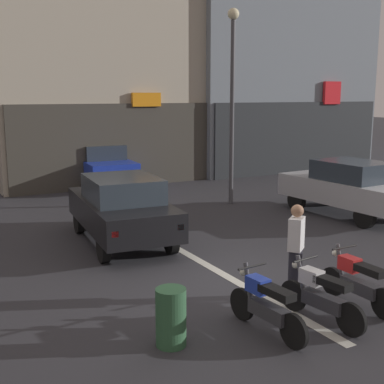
{
  "coord_description": "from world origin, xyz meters",
  "views": [
    {
      "loc": [
        -5.26,
        -7.83,
        3.54
      ],
      "look_at": [
        0.16,
        2.0,
        1.4
      ],
      "focal_mm": 48.03,
      "sensor_mm": 36.0,
      "label": 1
    }
  ],
  "objects_px": {
    "street_lamp": "(232,86)",
    "motorcycle_blue_row_leftmost": "(266,304)",
    "motorcycle_red_row_centre": "(357,281)",
    "car_black_crossing_near": "(122,207)",
    "car_silver_parked_kerbside": "(349,186)",
    "motorcycle_white_row_left_mid": "(320,295)",
    "car_blue_down_street": "(101,163)",
    "person_by_motorcycles": "(296,250)",
    "trash_bin": "(171,317)"
  },
  "relations": [
    {
      "from": "car_black_crossing_near",
      "to": "street_lamp",
      "type": "xyz_separation_m",
      "value": [
        4.78,
        2.54,
        2.91
      ]
    },
    {
      "from": "motorcycle_white_row_left_mid",
      "to": "car_blue_down_street",
      "type": "bearing_deg",
      "value": 85.37
    },
    {
      "from": "motorcycle_blue_row_leftmost",
      "to": "motorcycle_white_row_left_mid",
      "type": "relative_size",
      "value": 1.0
    },
    {
      "from": "person_by_motorcycles",
      "to": "street_lamp",
      "type": "bearing_deg",
      "value": 65.1
    },
    {
      "from": "motorcycle_red_row_centre",
      "to": "car_black_crossing_near",
      "type": "bearing_deg",
      "value": 110.81
    },
    {
      "from": "car_blue_down_street",
      "to": "street_lamp",
      "type": "distance_m",
      "value": 6.57
    },
    {
      "from": "street_lamp",
      "to": "motorcycle_red_row_centre",
      "type": "bearing_deg",
      "value": -108.6
    },
    {
      "from": "motorcycle_white_row_left_mid",
      "to": "trash_bin",
      "type": "relative_size",
      "value": 1.96
    },
    {
      "from": "motorcycle_red_row_centre",
      "to": "person_by_motorcycles",
      "type": "xyz_separation_m",
      "value": [
        -0.62,
        0.86,
        0.4
      ]
    },
    {
      "from": "car_silver_parked_kerbside",
      "to": "street_lamp",
      "type": "height_order",
      "value": "street_lamp"
    },
    {
      "from": "motorcycle_white_row_left_mid",
      "to": "motorcycle_red_row_centre",
      "type": "xyz_separation_m",
      "value": [
        0.97,
        0.16,
        0.0
      ]
    },
    {
      "from": "trash_bin",
      "to": "person_by_motorcycles",
      "type": "bearing_deg",
      "value": 11.72
    },
    {
      "from": "car_blue_down_street",
      "to": "motorcycle_blue_row_leftmost",
      "type": "xyz_separation_m",
      "value": [
        -2.06,
        -13.36,
        -0.43
      ]
    },
    {
      "from": "motorcycle_red_row_centre",
      "to": "motorcycle_blue_row_leftmost",
      "type": "bearing_deg",
      "value": -178.64
    },
    {
      "from": "motorcycle_red_row_centre",
      "to": "street_lamp",
      "type": "bearing_deg",
      "value": 71.4
    },
    {
      "from": "trash_bin",
      "to": "car_black_crossing_near",
      "type": "bearing_deg",
      "value": 76.15
    },
    {
      "from": "car_blue_down_street",
      "to": "street_lamp",
      "type": "xyz_separation_m",
      "value": [
        2.58,
        -5.3,
        2.91
      ]
    },
    {
      "from": "motorcycle_white_row_left_mid",
      "to": "car_black_crossing_near",
      "type": "bearing_deg",
      "value": 101.13
    },
    {
      "from": "car_silver_parked_kerbside",
      "to": "motorcycle_red_row_centre",
      "type": "xyz_separation_m",
      "value": [
        -4.81,
        -4.94,
        -0.43
      ]
    },
    {
      "from": "motorcycle_white_row_left_mid",
      "to": "street_lamp",
      "type": "bearing_deg",
      "value": 65.83
    },
    {
      "from": "car_silver_parked_kerbside",
      "to": "motorcycle_blue_row_leftmost",
      "type": "distance_m",
      "value": 8.4
    },
    {
      "from": "car_silver_parked_kerbside",
      "to": "trash_bin",
      "type": "distance_m",
      "value": 9.41
    },
    {
      "from": "car_black_crossing_near",
      "to": "motorcycle_white_row_left_mid",
      "type": "distance_m",
      "value": 5.76
    },
    {
      "from": "car_silver_parked_kerbside",
      "to": "car_blue_down_street",
      "type": "xyz_separation_m",
      "value": [
        -4.69,
        8.37,
        0.0
      ]
    },
    {
      "from": "car_silver_parked_kerbside",
      "to": "motorcycle_red_row_centre",
      "type": "distance_m",
      "value": 6.91
    },
    {
      "from": "person_by_motorcycles",
      "to": "car_blue_down_street",
      "type": "bearing_deg",
      "value": 86.59
    },
    {
      "from": "motorcycle_white_row_left_mid",
      "to": "motorcycle_blue_row_leftmost",
      "type": "bearing_deg",
      "value": 173.21
    },
    {
      "from": "car_black_crossing_near",
      "to": "motorcycle_blue_row_leftmost",
      "type": "distance_m",
      "value": 5.54
    },
    {
      "from": "street_lamp",
      "to": "motorcycle_blue_row_leftmost",
      "type": "height_order",
      "value": "street_lamp"
    },
    {
      "from": "trash_bin",
      "to": "car_blue_down_street",
      "type": "bearing_deg",
      "value": 75.04
    },
    {
      "from": "car_silver_parked_kerbside",
      "to": "motorcycle_blue_row_leftmost",
      "type": "relative_size",
      "value": 2.51
    },
    {
      "from": "trash_bin",
      "to": "motorcycle_red_row_centre",
      "type": "bearing_deg",
      "value": -5.02
    },
    {
      "from": "car_black_crossing_near",
      "to": "motorcycle_blue_row_leftmost",
      "type": "bearing_deg",
      "value": -88.55
    },
    {
      "from": "car_silver_parked_kerbside",
      "to": "car_blue_down_street",
      "type": "distance_m",
      "value": 9.6
    },
    {
      "from": "car_blue_down_street",
      "to": "motorcycle_red_row_centre",
      "type": "relative_size",
      "value": 2.52
    },
    {
      "from": "car_blue_down_street",
      "to": "motorcycle_red_row_centre",
      "type": "bearing_deg",
      "value": -90.52
    },
    {
      "from": "motorcycle_blue_row_leftmost",
      "to": "motorcycle_white_row_left_mid",
      "type": "xyz_separation_m",
      "value": [
        0.97,
        -0.12,
        0.0
      ]
    },
    {
      "from": "car_black_crossing_near",
      "to": "street_lamp",
      "type": "distance_m",
      "value": 6.14
    },
    {
      "from": "motorcycle_blue_row_leftmost",
      "to": "motorcycle_red_row_centre",
      "type": "height_order",
      "value": "same"
    },
    {
      "from": "motorcycle_red_row_centre",
      "to": "trash_bin",
      "type": "distance_m",
      "value": 3.37
    },
    {
      "from": "motorcycle_white_row_left_mid",
      "to": "trash_bin",
      "type": "xyz_separation_m",
      "value": [
        -2.39,
        0.46,
        -0.03
      ]
    },
    {
      "from": "trash_bin",
      "to": "street_lamp",
      "type": "bearing_deg",
      "value": 51.89
    },
    {
      "from": "car_black_crossing_near",
      "to": "car_blue_down_street",
      "type": "height_order",
      "value": "same"
    },
    {
      "from": "motorcycle_blue_row_leftmost",
      "to": "person_by_motorcycles",
      "type": "xyz_separation_m",
      "value": [
        1.32,
        0.91,
        0.4
      ]
    },
    {
      "from": "motorcycle_red_row_centre",
      "to": "motorcycle_white_row_left_mid",
      "type": "bearing_deg",
      "value": -170.56
    },
    {
      "from": "car_black_crossing_near",
      "to": "motorcycle_red_row_centre",
      "type": "height_order",
      "value": "car_black_crossing_near"
    },
    {
      "from": "motorcycle_blue_row_leftmost",
      "to": "trash_bin",
      "type": "distance_m",
      "value": 1.46
    },
    {
      "from": "car_silver_parked_kerbside",
      "to": "car_blue_down_street",
      "type": "bearing_deg",
      "value": 119.26
    },
    {
      "from": "car_blue_down_street",
      "to": "car_black_crossing_near",
      "type": "bearing_deg",
      "value": -105.68
    },
    {
      "from": "car_silver_parked_kerbside",
      "to": "motorcycle_blue_row_leftmost",
      "type": "xyz_separation_m",
      "value": [
        -6.75,
        -4.98,
        -0.43
      ]
    }
  ]
}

